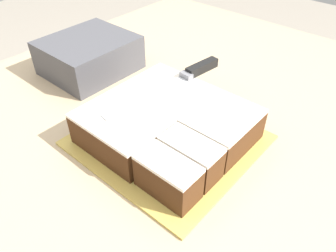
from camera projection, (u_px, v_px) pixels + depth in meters
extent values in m
cube|color=tan|center=(163.00, 223.00, 1.10)|extent=(1.40, 1.10, 0.93)
cube|color=gold|center=(168.00, 140.00, 0.72)|extent=(0.34, 0.36, 0.01)
cube|color=#472814|center=(147.00, 116.00, 0.73)|extent=(0.29, 0.18, 0.07)
cube|color=white|center=(147.00, 102.00, 0.71)|extent=(0.29, 0.18, 0.01)
cube|color=#472814|center=(222.00, 130.00, 0.69)|extent=(0.15, 0.12, 0.07)
cube|color=white|center=(224.00, 116.00, 0.67)|extent=(0.15, 0.12, 0.01)
cube|color=#472814|center=(168.00, 178.00, 0.59)|extent=(0.06, 0.12, 0.07)
cube|color=white|center=(168.00, 164.00, 0.56)|extent=(0.06, 0.12, 0.01)
cube|color=#472814|center=(190.00, 159.00, 0.63)|extent=(0.06, 0.12, 0.07)
cube|color=white|center=(191.00, 144.00, 0.60)|extent=(0.06, 0.12, 0.01)
cube|color=silver|center=(149.00, 96.00, 0.72)|extent=(0.24, 0.06, 0.00)
cube|color=slate|center=(186.00, 76.00, 0.77)|extent=(0.02, 0.03, 0.02)
cube|color=black|center=(202.00, 67.00, 0.80)|extent=(0.10, 0.03, 0.02)
cube|color=#47474C|center=(89.00, 55.00, 0.94)|extent=(0.24, 0.21, 0.10)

